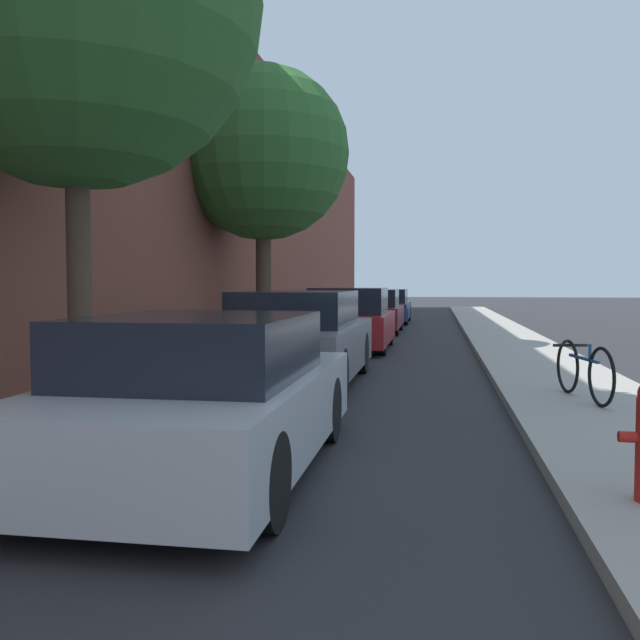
# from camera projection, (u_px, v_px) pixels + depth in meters

# --- Properties ---
(ground_plane) EXTENTS (120.00, 120.00, 0.00)m
(ground_plane) POSITION_uv_depth(u_px,v_px,m) (390.00, 350.00, 15.62)
(ground_plane) COLOR #28282B
(sidewalk_left) EXTENTS (2.00, 52.00, 0.12)m
(sidewalk_left) POSITION_uv_depth(u_px,v_px,m) (267.00, 346.00, 16.11)
(sidewalk_left) COLOR #9E998E
(sidewalk_left) RESTS_ON ground
(sidewalk_right) EXTENTS (2.00, 52.00, 0.12)m
(sidewalk_right) POSITION_uv_depth(u_px,v_px,m) (520.00, 350.00, 15.14)
(sidewalk_right) COLOR #9E998E
(sidewalk_right) RESTS_ON ground
(building_facade_left) EXTENTS (0.70, 52.00, 7.93)m
(building_facade_left) POSITION_uv_depth(u_px,v_px,m) (211.00, 181.00, 16.12)
(building_facade_left) COLOR brown
(building_facade_left) RESTS_ON ground
(parked_car_silver) EXTENTS (1.82, 3.93, 1.29)m
(parked_car_silver) POSITION_uv_depth(u_px,v_px,m) (204.00, 398.00, 5.51)
(parked_car_silver) COLOR black
(parked_car_silver) RESTS_ON ground
(parked_car_grey) EXTENTS (1.80, 4.53, 1.42)m
(parked_car_grey) POSITION_uv_depth(u_px,v_px,m) (299.00, 340.00, 10.33)
(parked_car_grey) COLOR black
(parked_car_grey) RESTS_ON ground
(parked_car_red) EXTENTS (1.85, 3.90, 1.43)m
(parked_car_red) POSITION_uv_depth(u_px,v_px,m) (350.00, 321.00, 15.77)
(parked_car_red) COLOR black
(parked_car_red) RESTS_ON ground
(parked_car_maroon) EXTENTS (1.87, 3.93, 1.35)m
(parked_car_maroon) POSITION_uv_depth(u_px,v_px,m) (371.00, 312.00, 21.19)
(parked_car_maroon) COLOR black
(parked_car_maroon) RESTS_ON ground
(parked_car_navy) EXTENTS (1.72, 4.63, 1.31)m
(parked_car_navy) POSITION_uv_depth(u_px,v_px,m) (387.00, 307.00, 26.46)
(parked_car_navy) COLOR black
(parked_car_navy) RESTS_ON ground
(street_tree_near) EXTENTS (3.77, 3.77, 6.15)m
(street_tree_near) POSITION_uv_depth(u_px,v_px,m) (74.00, 0.00, 6.77)
(street_tree_near) COLOR #4C3A2B
(street_tree_near) RESTS_ON sidewalk_left
(street_tree_far) EXTENTS (3.84, 3.84, 6.21)m
(street_tree_far) POSITION_uv_depth(u_px,v_px,m) (263.00, 154.00, 15.03)
(street_tree_far) COLOR #4C3A2B
(street_tree_far) RESTS_ON sidewalk_left
(bicycle) EXTENTS (0.48, 1.69, 0.70)m
(bicycle) POSITION_uv_depth(u_px,v_px,m) (583.00, 370.00, 8.31)
(bicycle) COLOR black
(bicycle) RESTS_ON sidewalk_right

